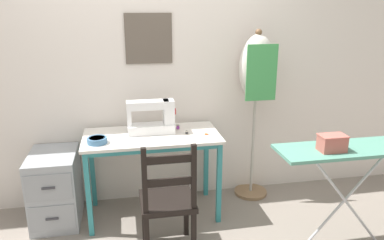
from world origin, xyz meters
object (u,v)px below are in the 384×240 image
object	(u,v)px
fabric_bowl	(97,140)
wooden_chair	(168,202)
ironing_board	(351,153)
thread_spool_mid_table	(187,133)
dress_form	(257,77)
thread_spool_near_machine	(178,127)
scissors	(209,134)
filing_cabinet	(56,188)
storage_box	(332,143)
sewing_machine	(153,118)

from	to	relation	value
fabric_bowl	wooden_chair	distance (m)	0.76
wooden_chair	ironing_board	size ratio (longest dim) A/B	0.83
thread_spool_mid_table	wooden_chair	bearing A→B (deg)	-114.15
thread_spool_mid_table	fabric_bowl	bearing A→B (deg)	-174.16
dress_form	ironing_board	xyz separation A→B (m)	(0.39, -0.95, -0.40)
thread_spool_mid_table	dress_form	bearing A→B (deg)	18.71
fabric_bowl	dress_form	world-z (taller)	dress_form
thread_spool_near_machine	dress_form	xyz separation A→B (m)	(0.74, 0.08, 0.41)
scissors	filing_cabinet	distance (m)	1.40
wooden_chair	storage_box	world-z (taller)	storage_box
fabric_bowl	scissors	size ratio (longest dim) A/B	1.34
scissors	dress_form	bearing A→B (deg)	28.44
fabric_bowl	ironing_board	xyz separation A→B (m)	(1.83, -0.64, 0.01)
sewing_machine	wooden_chair	world-z (taller)	sewing_machine
scissors	thread_spool_near_machine	xyz separation A→B (m)	(-0.24, 0.19, 0.02)
sewing_machine	storage_box	xyz separation A→B (m)	(1.17, -0.85, 0.00)
sewing_machine	scissors	bearing A→B (deg)	-16.19
fabric_bowl	ironing_board	distance (m)	1.94
thread_spool_mid_table	wooden_chair	size ratio (longest dim) A/B	0.03
filing_cabinet	sewing_machine	bearing A→B (deg)	-0.07
scissors	thread_spool_mid_table	distance (m)	0.19
thread_spool_mid_table	ironing_board	world-z (taller)	ironing_board
sewing_machine	wooden_chair	distance (m)	0.78
thread_spool_mid_table	dress_form	world-z (taller)	dress_form
dress_form	thread_spool_near_machine	bearing A→B (deg)	-173.90
scissors	wooden_chair	size ratio (longest dim) A/B	0.13
thread_spool_near_machine	wooden_chair	distance (m)	0.79
dress_form	thread_spool_mid_table	bearing A→B (deg)	-161.29
filing_cabinet	storage_box	size ratio (longest dim) A/B	3.30
dress_form	ironing_board	bearing A→B (deg)	-67.42
scissors	thread_spool_mid_table	bearing A→B (deg)	168.27
wooden_chair	sewing_machine	bearing A→B (deg)	93.22
thread_spool_mid_table	dress_form	size ratio (longest dim) A/B	0.02
dress_form	ironing_board	size ratio (longest dim) A/B	1.47
sewing_machine	storage_box	world-z (taller)	sewing_machine
filing_cabinet	ironing_board	xyz separation A→B (m)	(2.22, -0.81, 0.48)
wooden_chair	storage_box	size ratio (longest dim) A/B	4.86
sewing_machine	thread_spool_near_machine	distance (m)	0.26
thread_spool_mid_table	storage_box	size ratio (longest dim) A/B	0.16
thread_spool_near_machine	fabric_bowl	bearing A→B (deg)	-161.51
filing_cabinet	fabric_bowl	bearing A→B (deg)	-23.71
fabric_bowl	thread_spool_near_machine	xyz separation A→B (m)	(0.69, 0.23, -0.01)
scissors	dress_form	xyz separation A→B (m)	(0.50, 0.27, 0.43)
fabric_bowl	thread_spool_mid_table	size ratio (longest dim) A/B	5.10
scissors	filing_cabinet	size ratio (longest dim) A/B	0.19
fabric_bowl	wooden_chair	bearing A→B (deg)	-41.94
ironing_board	thread_spool_mid_table	bearing A→B (deg)	146.64
thread_spool_near_machine	thread_spool_mid_table	size ratio (longest dim) A/B	1.21
dress_form	storage_box	bearing A→B (deg)	-78.05
fabric_bowl	ironing_board	size ratio (longest dim) A/B	0.14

